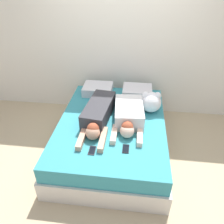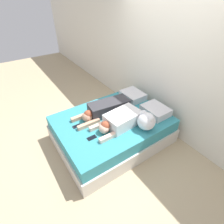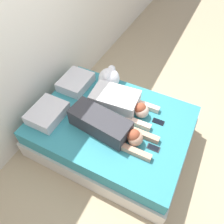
{
  "view_description": "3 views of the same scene",
  "coord_description": "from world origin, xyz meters",
  "views": [
    {
      "loc": [
        0.3,
        -2.48,
        2.39
      ],
      "look_at": [
        0.0,
        0.0,
        0.68
      ],
      "focal_mm": 35.0,
      "sensor_mm": 36.0,
      "label": 1
    },
    {
      "loc": [
        2.09,
        -1.43,
        2.53
      ],
      "look_at": [
        0.0,
        0.0,
        0.68
      ],
      "focal_mm": 28.0,
      "sensor_mm": 36.0,
      "label": 2
    },
    {
      "loc": [
        -1.59,
        -0.8,
        2.76
      ],
      "look_at": [
        0.0,
        0.0,
        0.68
      ],
      "focal_mm": 35.0,
      "sensor_mm": 36.0,
      "label": 3
    }
  ],
  "objects": [
    {
      "name": "cell_phone_left",
      "position": [
        -0.16,
        -0.63,
        0.54
      ],
      "size": [
        0.08,
        0.15,
        0.01
      ],
      "color": "#2D2D33",
      "rests_on": "bed"
    },
    {
      "name": "cell_phone_right",
      "position": [
        0.23,
        -0.55,
        0.54
      ],
      "size": [
        0.08,
        0.15,
        0.01
      ],
      "color": "black",
      "rests_on": "bed"
    },
    {
      "name": "person_right",
      "position": [
        0.23,
        -0.0,
        0.64
      ],
      "size": [
        0.44,
        0.9,
        0.23
      ],
      "color": "silver",
      "rests_on": "bed"
    },
    {
      "name": "bed",
      "position": [
        0.0,
        0.0,
        0.26
      ],
      "size": [
        1.55,
        2.05,
        0.53
      ],
      "color": "beige",
      "rests_on": "ground_plane"
    },
    {
      "name": "pillow_head_left",
      "position": [
        -0.34,
        0.77,
        0.6
      ],
      "size": [
        0.48,
        0.39,
        0.14
      ],
      "color": "silver",
      "rests_on": "bed"
    },
    {
      "name": "pillow_head_right",
      "position": [
        0.34,
        0.77,
        0.6
      ],
      "size": [
        0.48,
        0.39,
        0.14
      ],
      "color": "silver",
      "rests_on": "bed"
    },
    {
      "name": "ground_plane",
      "position": [
        0.0,
        0.0,
        0.0
      ],
      "size": [
        12.0,
        12.0,
        0.0
      ],
      "primitive_type": "plane",
      "color": "tan"
    },
    {
      "name": "person_left",
      "position": [
        -0.2,
        -0.03,
        0.64
      ],
      "size": [
        0.4,
        1.12,
        0.24
      ],
      "color": "#333338",
      "rests_on": "bed"
    },
    {
      "name": "wall_back",
      "position": [
        0.0,
        1.18,
        1.3
      ],
      "size": [
        12.0,
        0.06,
        2.6
      ],
      "color": "silver",
      "rests_on": "ground_plane"
    },
    {
      "name": "plush_toy",
      "position": [
        0.54,
        0.32,
        0.69
      ],
      "size": [
        0.31,
        0.31,
        0.32
      ],
      "color": "white",
      "rests_on": "bed"
    }
  ]
}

